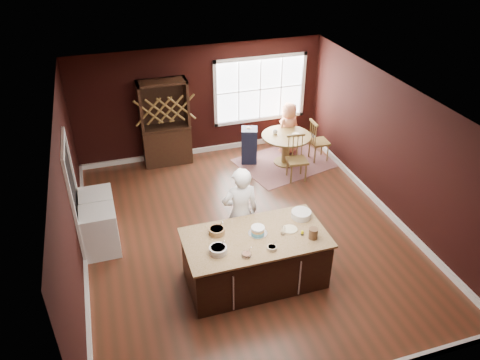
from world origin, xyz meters
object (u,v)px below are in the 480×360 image
at_px(chair_south, 297,159).
at_px(toddler, 252,131).
at_px(dining_table, 286,143).
at_px(seated_woman, 288,128).
at_px(chair_north, 286,130).
at_px(washer, 100,232).
at_px(baker, 240,213).
at_px(dryer, 98,212).
at_px(chair_east, 319,140).
at_px(high_chair, 249,145).
at_px(hutch, 165,123).
at_px(kitchen_island, 255,260).
at_px(layer_cake, 258,230).

relative_size(chair_south, toddler, 4.06).
distance_m(dining_table, seated_woman, 0.59).
bearing_deg(chair_north, washer, 27.13).
distance_m(baker, dryer, 2.82).
xyz_separation_m(chair_south, chair_north, (0.37, 1.54, -0.05)).
distance_m(chair_east, dryer, 5.42).
relative_size(chair_east, dryer, 1.21).
height_order(seated_woman, washer, seated_woman).
bearing_deg(baker, high_chair, -109.83).
bearing_deg(hutch, baker, -80.09).
relative_size(dining_table, baker, 0.65).
bearing_deg(kitchen_island, layer_cake, 49.45).
relative_size(layer_cake, chair_east, 0.30).
bearing_deg(layer_cake, dryer, 139.49).
xyz_separation_m(kitchen_island, chair_east, (2.85, 3.51, 0.09)).
height_order(dining_table, chair_south, chair_south).
relative_size(high_chair, washer, 1.04).
distance_m(chair_north, washer, 5.52).
height_order(chair_north, seated_woman, seated_woman).
distance_m(chair_south, high_chair, 1.34).
xyz_separation_m(chair_east, toddler, (-1.59, 0.42, 0.29)).
bearing_deg(toddler, dining_table, -25.02).
bearing_deg(layer_cake, washer, 149.26).
height_order(baker, layer_cake, baker).
height_order(dining_table, toddler, toddler).
xyz_separation_m(chair_south, high_chair, (-0.77, 1.09, -0.07)).
xyz_separation_m(hutch, dryer, (-1.72, -2.30, -0.60)).
bearing_deg(chair_east, washer, 111.79).
xyz_separation_m(chair_north, high_chair, (-1.14, -0.46, -0.02)).
bearing_deg(baker, dining_table, -124.31).
bearing_deg(hutch, chair_south, -31.94).
bearing_deg(chair_east, kitchen_island, 142.08).
bearing_deg(chair_east, chair_north, 32.39).
distance_m(chair_south, washer, 4.56).
xyz_separation_m(toddler, dryer, (-3.66, -1.75, -0.38)).
height_order(high_chair, toddler, toddler).
xyz_separation_m(baker, chair_south, (2.00, 2.10, -0.37)).
height_order(layer_cake, dryer, layer_cake).
relative_size(hutch, washer, 2.33).
relative_size(chair_south, washer, 1.19).
xyz_separation_m(dining_table, baker, (-2.04, -2.85, 0.36)).
bearing_deg(dryer, washer, -90.00).
relative_size(kitchen_island, dining_table, 1.98).
bearing_deg(washer, chair_east, 20.61).
relative_size(baker, chair_north, 1.88).
distance_m(layer_cake, chair_east, 4.46).
bearing_deg(layer_cake, dining_table, 60.91).
distance_m(high_chair, hutch, 2.05).
relative_size(baker, chair_east, 1.71).
bearing_deg(layer_cake, kitchen_island, -130.55).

